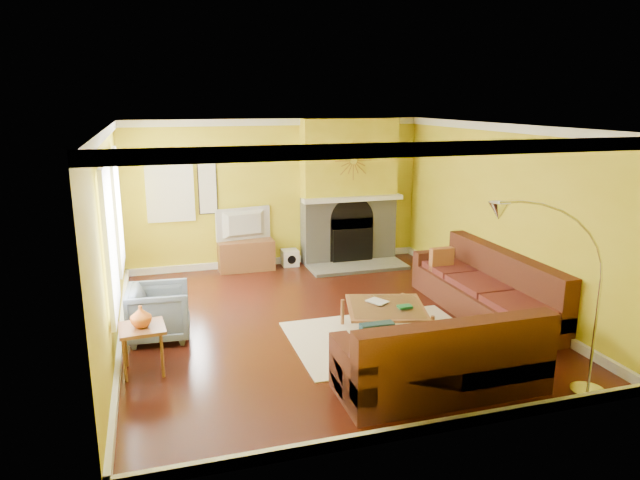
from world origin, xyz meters
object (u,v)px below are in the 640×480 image
object	(u,v)px
side_table	(143,349)
armchair	(159,312)
arc_lamp	(551,306)
coffee_table	(386,320)
sectional_sofa	(425,302)
media_console	(246,255)

from	to	relation	value
side_table	armchair	bearing A→B (deg)	77.98
arc_lamp	coffee_table	bearing A→B (deg)	111.76
arc_lamp	sectional_sofa	bearing A→B (deg)	100.30
armchair	arc_lamp	size ratio (longest dim) A/B	0.37
arc_lamp	armchair	bearing A→B (deg)	142.65
media_console	armchair	distance (m)	3.17
sectional_sofa	arc_lamp	distance (m)	2.08
sectional_sofa	armchair	xyz separation A→B (m)	(-3.35, 0.87, -0.10)
media_console	side_table	world-z (taller)	same
media_console	side_table	distance (m)	4.08
coffee_table	armchair	world-z (taller)	armchair
armchair	side_table	world-z (taller)	armchair
sectional_sofa	armchair	size ratio (longest dim) A/B	4.77
sectional_sofa	arc_lamp	size ratio (longest dim) A/B	1.75
armchair	arc_lamp	world-z (taller)	arc_lamp
armchair	side_table	bearing A→B (deg)	171.86
media_console	arc_lamp	size ratio (longest dim) A/B	0.47
sectional_sofa	side_table	xyz separation A→B (m)	(-3.55, -0.06, -0.17)
sectional_sofa	media_console	size ratio (longest dim) A/B	3.71
coffee_table	side_table	bearing A→B (deg)	-176.19
coffee_table	sectional_sofa	bearing A→B (deg)	-16.85
coffee_table	media_console	size ratio (longest dim) A/B	1.00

